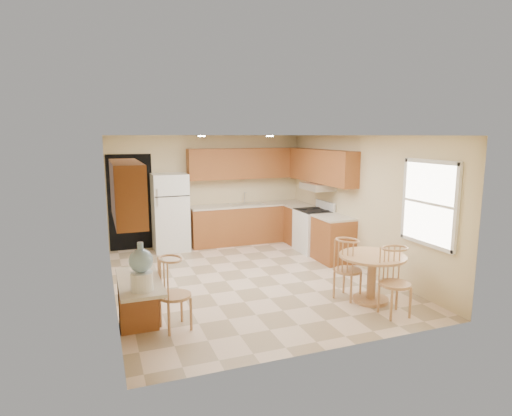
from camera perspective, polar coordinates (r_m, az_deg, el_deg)
name	(u,v)px	position (r m, az deg, el deg)	size (l,w,h in m)	color
floor	(248,278)	(7.68, -1.08, -9.34)	(5.50, 5.50, 0.00)	beige
ceiling	(248,135)	(7.26, -1.14, 9.66)	(4.50, 5.50, 0.02)	white
wall_back	(208,190)	(9.97, -6.37, 2.43)	(4.50, 0.02, 2.50)	beige
wall_front	(329,248)	(4.92, 9.66, -5.26)	(4.50, 0.02, 2.50)	beige
wall_left	(110,218)	(6.96, -18.86, -1.22)	(0.02, 5.50, 2.50)	beige
wall_right	(359,202)	(8.38, 13.57, 0.82)	(0.02, 5.50, 2.50)	beige
doorway	(131,203)	(9.71, -16.39, 0.70)	(0.90, 0.02, 2.10)	black
base_cab_back	(248,224)	(10.07, -1.03, -2.14)	(2.75, 0.60, 0.87)	#995527
counter_back	(248,205)	(9.99, -1.04, 0.41)	(2.75, 0.63, 0.04)	beige
base_cab_right_a	(301,226)	(9.95, 5.97, -2.34)	(0.60, 0.59, 0.87)	#995527
counter_right_a	(301,206)	(9.87, 6.02, 0.24)	(0.63, 0.59, 0.04)	beige
base_cab_right_b	(333,240)	(8.71, 10.24, -4.20)	(0.60, 0.80, 0.87)	#995527
counter_right_b	(334,218)	(8.61, 10.33, -1.26)	(0.63, 0.80, 0.04)	beige
upper_cab_back	(246,163)	(10.01, -1.32, 5.96)	(2.75, 0.33, 0.70)	#995527
upper_cab_right	(321,166)	(9.25, 8.66, 5.54)	(0.33, 2.42, 0.70)	#995527
upper_cab_left	(127,191)	(5.30, -16.85, 2.16)	(0.33, 1.40, 0.70)	#995527
sink	(247,204)	(9.98, -1.18, 0.53)	(0.78, 0.44, 0.01)	silver
range_hood	(318,186)	(9.22, 8.22, 2.86)	(0.50, 0.76, 0.14)	silver
desk_pedestal	(138,301)	(5.94, -15.48, -11.84)	(0.48, 0.42, 0.72)	#995527
desk_top	(139,282)	(5.45, -15.30, -9.45)	(0.50, 1.20, 0.04)	beige
window	(429,203)	(6.89, 22.11, 0.59)	(0.06, 1.12, 1.30)	white
can_light_a	(202,136)	(8.27, -7.26, 9.49)	(0.14, 0.14, 0.02)	white
can_light_b	(270,136)	(8.70, 1.87, 9.58)	(0.14, 0.14, 0.02)	white
refrigerator	(170,212)	(9.51, -11.36, -0.55)	(0.74, 0.72, 1.68)	white
stove	(314,230)	(9.35, 7.68, -2.96)	(0.65, 0.76, 1.09)	white
dining_table	(372,271)	(6.75, 15.20, -8.13)	(0.99, 0.99, 0.73)	tan
chair_table_a	(351,264)	(6.70, 12.59, -7.32)	(0.41, 0.53, 0.94)	tan
chair_table_b	(400,277)	(6.24, 18.65, -8.75)	(0.42, 0.42, 0.96)	tan
chair_desk	(176,288)	(5.62, -10.64, -10.50)	(0.42, 0.55, 0.96)	tan
water_crock	(141,269)	(5.02, -15.04, -7.83)	(0.27, 0.27, 0.56)	white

